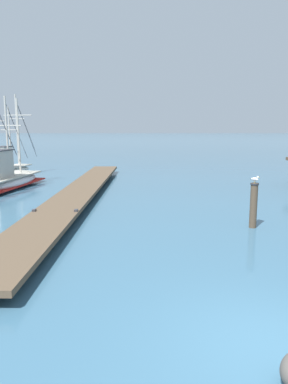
{
  "coord_description": "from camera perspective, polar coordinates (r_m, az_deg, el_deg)",
  "views": [
    {
      "loc": [
        -2.26,
        -5.57,
        3.63
      ],
      "look_at": [
        -2.17,
        7.11,
        1.4
      ],
      "focal_mm": 34.95,
      "sensor_mm": 36.0,
      "label": 1
    }
  ],
  "objects": [
    {
      "name": "perched_seagull",
      "position": [
        13.87,
        16.55,
        1.93
      ],
      "size": [
        0.28,
        0.33,
        0.27
      ],
      "color": "gold",
      "rests_on": "mooring_piling"
    },
    {
      "name": "floating_dock",
      "position": [
        19.05,
        -9.97,
        -0.06
      ],
      "size": [
        2.38,
        23.53,
        0.53
      ],
      "color": "brown",
      "rests_on": "ground"
    },
    {
      "name": "fishing_boat_1",
      "position": [
        23.41,
        -20.42,
        2.06
      ],
      "size": [
        3.07,
        7.35,
        6.88
      ],
      "color": "silver",
      "rests_on": "ground"
    },
    {
      "name": "fishing_boat_3",
      "position": [
        29.06,
        -19.91,
        3.53
      ],
      "size": [
        2.35,
        6.61,
        6.0
      ],
      "color": "silver",
      "rests_on": "ground"
    },
    {
      "name": "ground_plane",
      "position": [
        7.03,
        19.93,
        -21.79
      ],
      "size": [
        400.0,
        400.0,
        0.0
      ],
      "primitive_type": "plane",
      "color": "#38607A"
    },
    {
      "name": "mooring_piling",
      "position": [
        14.02,
        16.38,
        -1.85
      ],
      "size": [
        0.3,
        0.3,
        1.64
      ],
      "color": "#4C3D2D",
      "rests_on": "ground"
    }
  ]
}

